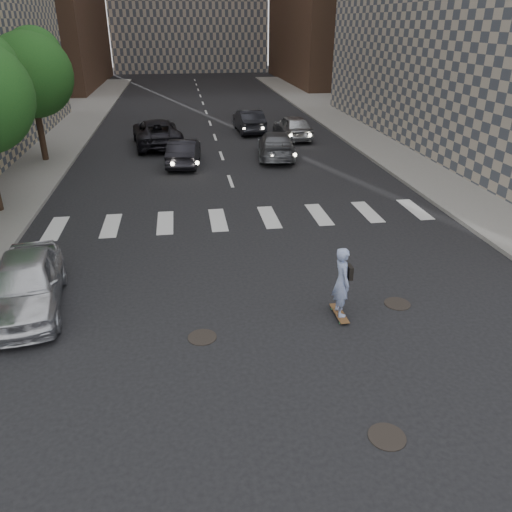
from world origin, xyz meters
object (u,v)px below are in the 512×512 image
Objects in this scene: traffic_car_d at (293,127)px; traffic_car_e at (249,121)px; tree_c at (31,71)px; traffic_car_a at (184,152)px; silver_sedan at (26,284)px; traffic_car_b at (276,145)px; traffic_car_c at (157,133)px; skateboarder at (342,282)px.

traffic_car_e is (-2.51, 2.47, -0.00)m from traffic_car_d.
tree_c reaches higher than traffic_car_a.
silver_sedan is 0.98× the size of traffic_car_d.
silver_sedan is at bearing 65.50° from traffic_car_b.
traffic_car_d reaches higher than traffic_car_a.
traffic_car_c reaches higher than traffic_car_a.
skateboarder is at bearing 109.83° from traffic_car_a.
skateboarder reaches higher than traffic_car_b.
skateboarder is 16.14m from traffic_car_a.
traffic_car_a is 9.21m from traffic_car_e.
skateboarder reaches higher than traffic_car_a.
traffic_car_d is 0.97× the size of traffic_car_e.
traffic_car_c is at bearing -65.20° from traffic_car_a.
traffic_car_a is (4.34, 14.11, -0.05)m from silver_sedan.
traffic_car_d reaches higher than traffic_car_b.
silver_sedan is 23.84m from traffic_car_e.
tree_c is at bearing 24.66° from traffic_car_e.
traffic_car_c is at bearing 26.60° from tree_c.
traffic_car_a is 0.92× the size of traffic_car_e.
skateboarder is at bearing -19.05° from silver_sedan.
traffic_car_c reaches higher than traffic_car_d.
traffic_car_a is at bearing 17.18° from traffic_car_b.
skateboarder is at bearing 84.89° from traffic_car_e.
traffic_car_d is (1.97, 4.70, 0.04)m from traffic_car_b.
traffic_car_b is 1.08× the size of traffic_car_e.
traffic_car_c is (5.82, 2.91, -3.85)m from tree_c.
skateboarder is 8.17m from silver_sedan.
traffic_car_d is at bearing 14.66° from tree_c.
silver_sedan is 0.75× the size of traffic_car_c.
traffic_car_b is at bearing -163.82° from traffic_car_a.
traffic_car_a is at bearing 57.46° from traffic_car_e.
traffic_car_c is (-1.53, 4.69, 0.11)m from traffic_car_a.
tree_c is at bearing 19.47° from traffic_car_c.
skateboarder is 0.46× the size of traffic_car_a.
traffic_car_a is 0.95× the size of traffic_car_d.
traffic_car_c is at bearing 1.32° from traffic_car_d.
skateboarder is 0.40× the size of traffic_car_b.
skateboarder reaches higher than traffic_car_c.
skateboarder is 21.07m from traffic_car_c.
traffic_car_c is (-5.20, 20.41, -0.22)m from skateboarder.
traffic_car_e is at bearing -112.83° from traffic_car_a.
silver_sedan is (3.01, -15.89, -3.91)m from tree_c.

